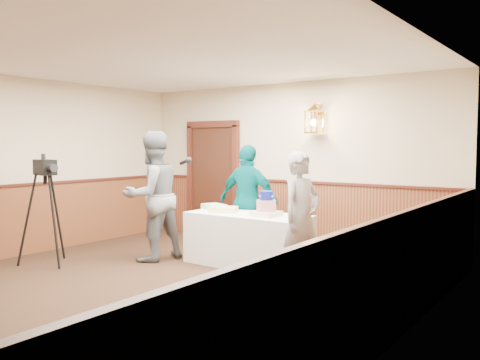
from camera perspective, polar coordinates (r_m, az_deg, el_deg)
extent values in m
plane|color=black|center=(6.27, -11.57, -12.26)|extent=(7.00, 7.00, 0.00)
cube|color=beige|center=(8.78, 5.33, 1.72)|extent=(6.00, 0.02, 2.80)
cube|color=beige|center=(4.33, 16.17, -0.76)|extent=(0.02, 7.00, 2.80)
cube|color=white|center=(6.11, -11.95, 13.84)|extent=(6.00, 7.00, 0.02)
cube|color=#572518|center=(8.84, 5.23, -3.80)|extent=(5.98, 0.04, 1.10)
cube|color=#572518|center=(8.55, -25.35, -4.44)|extent=(0.04, 6.98, 1.10)
cube|color=#572518|center=(4.48, 15.71, -11.64)|extent=(0.04, 6.98, 1.10)
cube|color=#461B12|center=(8.77, 5.21, -0.12)|extent=(5.98, 0.07, 0.04)
cube|color=#34180E|center=(9.67, -3.04, -0.14)|extent=(1.00, 0.06, 2.10)
cube|color=white|center=(7.40, 0.91, -6.69)|extent=(1.80, 0.80, 0.75)
cube|color=beige|center=(7.11, 2.97, -3.79)|extent=(0.36, 0.36, 0.07)
cylinder|color=red|center=(7.10, 2.97, -2.88)|extent=(0.27, 0.27, 0.16)
cylinder|color=navy|center=(7.08, 2.97, -1.75)|extent=(0.19, 0.19, 0.12)
cube|color=#DFCF85|center=(7.51, -1.86, -3.32)|extent=(0.47, 0.43, 0.08)
cube|color=#A8D898|center=(7.85, -2.95, -3.01)|extent=(0.42, 0.38, 0.08)
imported|color=slate|center=(7.75, -9.81, -1.78)|extent=(0.92, 1.08, 1.95)
cylinder|color=black|center=(6.82, -6.27, 2.04)|extent=(0.23, 0.13, 0.09)
sphere|color=black|center=(6.71, -5.78, 2.22)|extent=(0.08, 0.08, 0.08)
imported|color=gray|center=(6.42, 6.90, -4.25)|extent=(0.52, 0.68, 1.66)
imported|color=#00565A|center=(7.93, 0.96, -2.33)|extent=(1.04, 0.48, 1.75)
cube|color=black|center=(7.84, -21.06, 1.34)|extent=(0.40, 0.27, 0.22)
cylinder|color=black|center=(7.61, -20.35, 1.28)|extent=(0.17, 0.14, 0.11)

